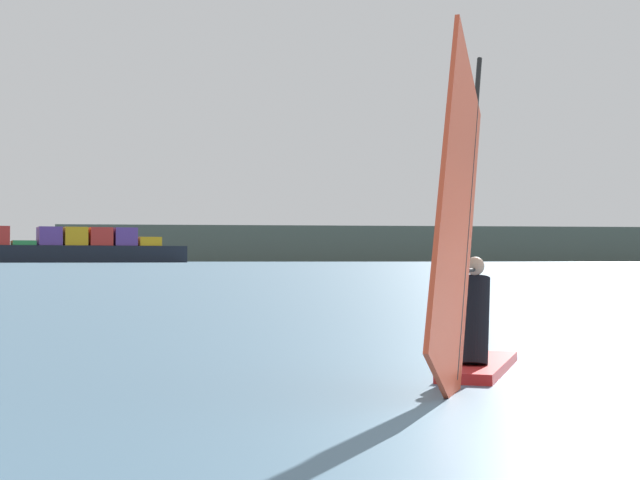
# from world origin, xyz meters

# --- Properties ---
(windsurfer) EXTENTS (2.54, 4.21, 4.19)m
(windsurfer) POSITION_xyz_m (-2.63, 1.58, 1.10)
(windsurfer) COLOR red
(windsurfer) RESTS_ON ground_plane
(cargo_ship) EXTENTS (158.07, 51.93, 38.37)m
(cargo_ship) POSITION_xyz_m (-58.61, 526.36, 9.03)
(cargo_ship) COLOR black
(cargo_ship) RESTS_ON ground_plane
(distant_headland) EXTENTS (896.89, 277.12, 35.94)m
(distant_headland) POSITION_xyz_m (363.42, 982.34, 17.97)
(distant_headland) COLOR #4C564C
(distant_headland) RESTS_ON ground_plane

